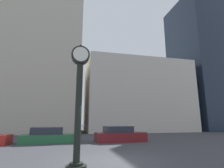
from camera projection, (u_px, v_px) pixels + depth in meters
ground_plane at (108, 162)px, 7.95m from camera, size 200.00×200.00×0.00m
building_tall_tower at (46, 50)px, 32.39m from camera, size 12.61×12.00×29.64m
building_storefront_row at (135, 97)px, 34.47m from camera, size 19.15×12.00×12.88m
building_glass_modern at (200, 64)px, 39.73m from camera, size 9.87×12.00×29.35m
street_clock at (79, 97)px, 7.48m from camera, size 0.84×0.84×5.26m
car_green at (49, 136)px, 15.09m from camera, size 4.79×2.10×1.32m
car_maroon at (120, 135)px, 16.05m from camera, size 4.66×2.18×1.39m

